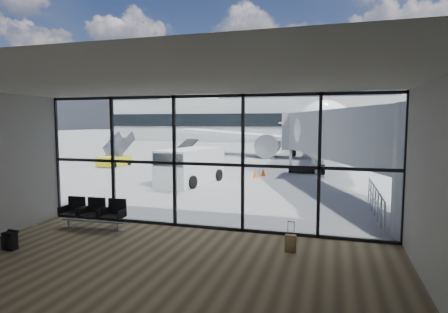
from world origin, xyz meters
The scene contains 21 objects.
ground centered at (0.00, 40.00, 0.00)m, with size 220.00×220.00×0.00m, color slate.
lounge_shell centered at (0.00, -4.80, 2.65)m, with size 12.02×8.01×4.51m.
glass_curtain_wall centered at (0.00, 0.00, 2.25)m, with size 12.10×0.12×4.50m.
jet_bridge centered at (4.90, 7.07, 2.76)m, with size 8.00×16.50×4.33m.
apron_railing centered at (5.60, 3.50, 0.72)m, with size 0.06×5.46×1.11m.
far_terminal centered at (-0.59, 61.97, 4.21)m, with size 80.00×12.20×11.00m.
tree_0 centered at (-45.00, 72.00, 4.63)m, with size 4.95×4.95×7.12m.
tree_1 centered at (-39.00, 72.00, 5.25)m, with size 5.61×5.61×8.07m.
tree_2 centered at (-33.00, 72.00, 5.88)m, with size 6.27×6.27×9.03m.
tree_3 centered at (-27.00, 72.00, 4.63)m, with size 4.95×4.95×7.12m.
tree_4 centered at (-21.00, 72.00, 5.25)m, with size 5.61×5.61×8.07m.
tree_5 centered at (-15.00, 72.00, 5.88)m, with size 6.27×6.27×9.03m.
seating_row centered at (-3.76, -0.97, 0.56)m, with size 2.30×0.72×1.02m.
backpack centered at (-4.69, -3.56, 0.27)m, with size 0.38×0.35×0.55m.
suitcase centered at (2.92, -1.51, 0.25)m, with size 0.31×0.24×0.84m.
airliner centered at (2.82, 29.41, 3.02)m, with size 33.20×38.45×9.90m.
service_van centered at (-4.04, 8.58, 1.05)m, with size 2.93×4.98×2.04m.
belt_loader centered at (-9.79, 20.84, 0.65)m, with size 1.98×4.30×1.92m.
mobile_stairs centered at (-13.23, 15.09, 0.54)m, with size 1.95×3.33×2.25m.
traffic_cone_a centered at (-0.48, 12.92, 0.24)m, with size 0.36×0.36×0.52m.
traffic_cone_c centered at (-0.81, 12.02, 0.25)m, with size 0.37×0.37×0.53m.
Camera 1 is at (3.99, -11.70, 3.59)m, focal length 30.00 mm.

